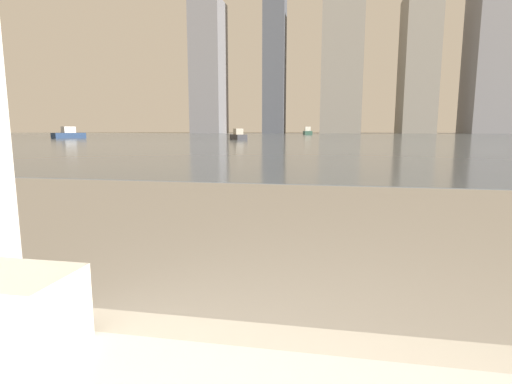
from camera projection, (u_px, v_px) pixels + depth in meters
The scene contains 9 objects.
towel_stack at pixel (0, 312), 0.79m from camera, with size 0.29×0.17×0.16m.
harbor_water at pixel (329, 136), 60.27m from camera, with size 180.00×110.00×0.01m.
harbor_boat_0 at pixel (238, 136), 38.74m from camera, with size 2.26×2.98×1.07m.
harbor_boat_1 at pixel (308, 132), 79.86m from camera, with size 2.15×4.46×1.61m.
harbor_boat_2 at pixel (69, 134), 45.63m from camera, with size 2.74×3.69×1.32m.
skyline_tower_0 at pixel (209, 69), 118.36m from camera, with size 8.91×11.23×38.00m.
skyline_tower_2 at pixel (342, 70), 111.49m from camera, with size 10.95×13.93×35.08m.
skyline_tower_3 at pixel (418, 66), 107.69m from camera, with size 8.56×13.98×36.23m.
skyline_tower_4 at pixel (495, 54), 103.86m from camera, with size 12.46×13.78×40.96m.
Camera 1 is at (0.40, 0.15, 0.94)m, focal length 28.00 mm.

